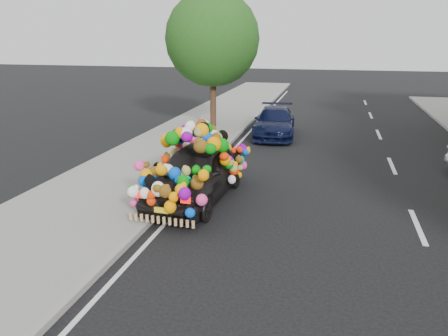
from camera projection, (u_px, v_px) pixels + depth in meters
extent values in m
plane|color=black|center=(260.00, 212.00, 10.69)|extent=(100.00, 100.00, 0.00)
cube|color=gray|center=(101.00, 195.00, 11.67)|extent=(4.00, 60.00, 0.12)
cube|color=gray|center=(170.00, 201.00, 11.22)|extent=(0.15, 60.00, 0.13)
cylinder|color=#332114|center=(213.00, 99.00, 20.00)|extent=(0.28, 0.28, 2.73)
sphere|color=#124512|center=(213.00, 39.00, 19.24)|extent=(4.20, 4.20, 4.20)
imported|color=black|center=(196.00, 173.00, 11.39)|extent=(1.93, 4.26, 1.42)
cube|color=red|center=(138.00, 194.00, 9.61)|extent=(0.22, 0.07, 0.14)
cube|color=red|center=(186.00, 200.00, 9.28)|extent=(0.22, 0.07, 0.14)
cube|color=yellow|center=(162.00, 210.00, 9.52)|extent=(0.34, 0.06, 0.12)
imported|color=black|center=(275.00, 122.00, 18.75)|extent=(2.02, 4.27, 1.20)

